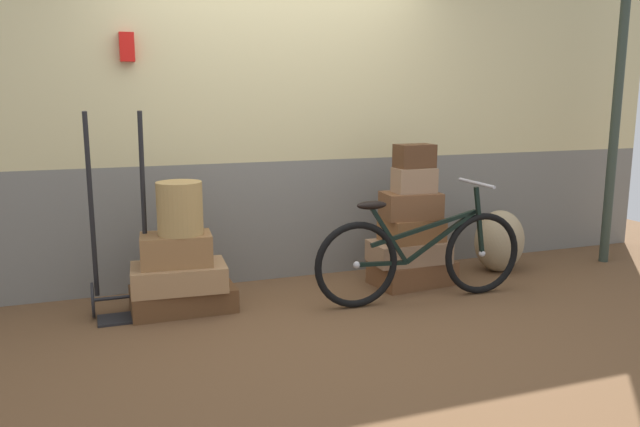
{
  "coord_description": "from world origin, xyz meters",
  "views": [
    {
      "loc": [
        -1.37,
        -4.0,
        1.48
      ],
      "look_at": [
        0.13,
        0.12,
        0.65
      ],
      "focal_mm": 35.08,
      "sensor_mm": 36.0,
      "label": 1
    }
  ],
  "objects_px": {
    "suitcase_2": "(176,249)",
    "luggage_trolley": "(121,265)",
    "suitcase_5": "(412,229)",
    "bicycle": "(421,256)",
    "suitcase_0": "(183,299)",
    "suitcase_8": "(415,156)",
    "wicker_basket": "(180,208)",
    "burlap_sack": "(499,241)",
    "suitcase_6": "(411,205)",
    "suitcase_7": "(414,180)",
    "suitcase_4": "(409,251)",
    "suitcase_3": "(412,272)",
    "suitcase_1": "(179,277)"
  },
  "relations": [
    {
      "from": "suitcase_4",
      "to": "luggage_trolley",
      "type": "xyz_separation_m",
      "value": [
        -2.15,
        0.05,
        0.09
      ]
    },
    {
      "from": "suitcase_8",
      "to": "wicker_basket",
      "type": "relative_size",
      "value": 0.8
    },
    {
      "from": "suitcase_8",
      "to": "suitcase_0",
      "type": "bearing_deg",
      "value": 178.32
    },
    {
      "from": "suitcase_5",
      "to": "suitcase_7",
      "type": "xyz_separation_m",
      "value": [
        -0.0,
        -0.02,
        0.39
      ]
    },
    {
      "from": "suitcase_5",
      "to": "burlap_sack",
      "type": "bearing_deg",
      "value": 0.94
    },
    {
      "from": "suitcase_2",
      "to": "bicycle",
      "type": "bearing_deg",
      "value": -6.92
    },
    {
      "from": "suitcase_0",
      "to": "suitcase_2",
      "type": "xyz_separation_m",
      "value": [
        -0.03,
        -0.01,
        0.36
      ]
    },
    {
      "from": "suitcase_5",
      "to": "bicycle",
      "type": "bearing_deg",
      "value": -112.61
    },
    {
      "from": "suitcase_3",
      "to": "suitcase_8",
      "type": "height_order",
      "value": "suitcase_8"
    },
    {
      "from": "suitcase_2",
      "to": "luggage_trolley",
      "type": "distance_m",
      "value": 0.37
    },
    {
      "from": "suitcase_4",
      "to": "suitcase_7",
      "type": "distance_m",
      "value": 0.56
    },
    {
      "from": "suitcase_5",
      "to": "suitcase_6",
      "type": "bearing_deg",
      "value": -159.38
    },
    {
      "from": "suitcase_2",
      "to": "luggage_trolley",
      "type": "relative_size",
      "value": 0.34
    },
    {
      "from": "suitcase_7",
      "to": "suitcase_4",
      "type": "bearing_deg",
      "value": 160.23
    },
    {
      "from": "suitcase_3",
      "to": "luggage_trolley",
      "type": "height_order",
      "value": "luggage_trolley"
    },
    {
      "from": "wicker_basket",
      "to": "luggage_trolley",
      "type": "distance_m",
      "value": 0.55
    },
    {
      "from": "suitcase_7",
      "to": "suitcase_5",
      "type": "bearing_deg",
      "value": 93.48
    },
    {
      "from": "suitcase_8",
      "to": "suitcase_7",
      "type": "bearing_deg",
      "value": -114.67
    },
    {
      "from": "suitcase_0",
      "to": "suitcase_8",
      "type": "relative_size",
      "value": 2.45
    },
    {
      "from": "suitcase_1",
      "to": "suitcase_7",
      "type": "bearing_deg",
      "value": 4.17
    },
    {
      "from": "suitcase_5",
      "to": "wicker_basket",
      "type": "xyz_separation_m",
      "value": [
        -1.78,
        -0.02,
        0.28
      ]
    },
    {
      "from": "bicycle",
      "to": "suitcase_2",
      "type": "bearing_deg",
      "value": 167.92
    },
    {
      "from": "suitcase_7",
      "to": "luggage_trolley",
      "type": "distance_m",
      "value": 2.23
    },
    {
      "from": "bicycle",
      "to": "suitcase_1",
      "type": "bearing_deg",
      "value": 168.18
    },
    {
      "from": "burlap_sack",
      "to": "suitcase_6",
      "type": "bearing_deg",
      "value": -174.42
    },
    {
      "from": "bicycle",
      "to": "suitcase_7",
      "type": "bearing_deg",
      "value": 70.76
    },
    {
      "from": "burlap_sack",
      "to": "suitcase_3",
      "type": "bearing_deg",
      "value": -175.27
    },
    {
      "from": "bicycle",
      "to": "suitcase_6",
      "type": "bearing_deg",
      "value": 73.98
    },
    {
      "from": "suitcase_3",
      "to": "suitcase_5",
      "type": "distance_m",
      "value": 0.35
    },
    {
      "from": "suitcase_6",
      "to": "burlap_sack",
      "type": "distance_m",
      "value": 0.98
    },
    {
      "from": "bicycle",
      "to": "suitcase_0",
      "type": "bearing_deg",
      "value": 167.22
    },
    {
      "from": "suitcase_2",
      "to": "luggage_trolley",
      "type": "height_order",
      "value": "luggage_trolley"
    },
    {
      "from": "suitcase_3",
      "to": "luggage_trolley",
      "type": "bearing_deg",
      "value": 172.86
    },
    {
      "from": "suitcase_0",
      "to": "bicycle",
      "type": "distance_m",
      "value": 1.72
    },
    {
      "from": "suitcase_6",
      "to": "suitcase_0",
      "type": "bearing_deg",
      "value": -174.16
    },
    {
      "from": "suitcase_0",
      "to": "wicker_basket",
      "type": "bearing_deg",
      "value": -90.56
    },
    {
      "from": "suitcase_0",
      "to": "suitcase_7",
      "type": "bearing_deg",
      "value": -0.83
    },
    {
      "from": "burlap_sack",
      "to": "suitcase_1",
      "type": "bearing_deg",
      "value": -177.9
    },
    {
      "from": "suitcase_0",
      "to": "suitcase_4",
      "type": "xyz_separation_m",
      "value": [
        1.76,
        -0.01,
        0.19
      ]
    },
    {
      "from": "suitcase_5",
      "to": "suitcase_8",
      "type": "height_order",
      "value": "suitcase_8"
    },
    {
      "from": "suitcase_7",
      "to": "burlap_sack",
      "type": "xyz_separation_m",
      "value": [
        0.88,
        0.1,
        -0.57
      ]
    },
    {
      "from": "suitcase_1",
      "to": "suitcase_7",
      "type": "relative_size",
      "value": 2.06
    },
    {
      "from": "suitcase_2",
      "to": "suitcase_8",
      "type": "xyz_separation_m",
      "value": [
        1.82,
        0.02,
        0.58
      ]
    },
    {
      "from": "suitcase_5",
      "to": "suitcase_3",
      "type": "bearing_deg",
      "value": 17.95
    },
    {
      "from": "suitcase_3",
      "to": "suitcase_8",
      "type": "bearing_deg",
      "value": -174.64
    },
    {
      "from": "wicker_basket",
      "to": "bicycle",
      "type": "xyz_separation_m",
      "value": [
        1.66,
        -0.35,
        -0.39
      ]
    },
    {
      "from": "suitcase_0",
      "to": "wicker_basket",
      "type": "height_order",
      "value": "wicker_basket"
    },
    {
      "from": "suitcase_1",
      "to": "suitcase_3",
      "type": "distance_m",
      "value": 1.83
    },
    {
      "from": "suitcase_2",
      "to": "suitcase_5",
      "type": "height_order",
      "value": "suitcase_2"
    },
    {
      "from": "suitcase_4",
      "to": "suitcase_6",
      "type": "relative_size",
      "value": 1.38
    }
  ]
}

